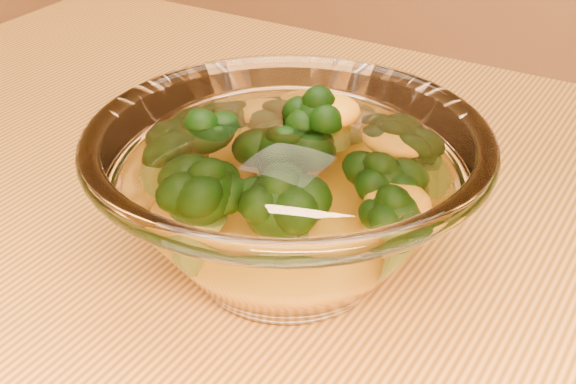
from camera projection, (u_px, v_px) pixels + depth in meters
The scene contains 3 objects.
glass_bowl at pixel (288, 199), 0.45m from camera, with size 0.22×0.22×0.10m.
cheese_sauce at pixel (288, 230), 0.46m from camera, with size 0.11×0.11×0.03m, color yellow.
broccoli_heap at pixel (287, 170), 0.45m from camera, with size 0.16×0.15×0.08m.
Camera 1 is at (0.08, -0.30, 1.04)m, focal length 50.00 mm.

